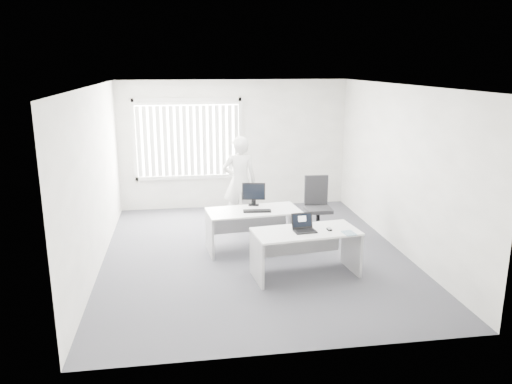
{
  "coord_description": "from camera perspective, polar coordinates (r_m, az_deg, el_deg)",
  "views": [
    {
      "loc": [
        -1.18,
        -7.83,
        3.14
      ],
      "look_at": [
        0.05,
        0.15,
        1.05
      ],
      "focal_mm": 35.0,
      "sensor_mm": 36.0,
      "label": 1
    }
  ],
  "objects": [
    {
      "name": "wall_front",
      "position": [
        5.26,
        4.72,
        -4.8
      ],
      "size": [
        5.0,
        0.02,
        2.8
      ],
      "primitive_type": "cube",
      "color": "white",
      "rests_on": "ground"
    },
    {
      "name": "person",
      "position": [
        9.71,
        -1.89,
        1.18
      ],
      "size": [
        0.66,
        0.43,
        1.8
      ],
      "primitive_type": "imported",
      "rotation": [
        0.0,
        0.0,
        3.14
      ],
      "color": "silver",
      "rests_on": "ground"
    },
    {
      "name": "keyboard",
      "position": [
        8.41,
        0.13,
        -2.19
      ],
      "size": [
        0.48,
        0.2,
        0.02
      ],
      "primitive_type": "cube",
      "rotation": [
        0.0,
        0.0,
        -0.09
      ],
      "color": "black",
      "rests_on": "desk_far"
    },
    {
      "name": "wall_left",
      "position": [
        8.12,
        -17.9,
        1.46
      ],
      "size": [
        0.02,
        6.0,
        2.8
      ],
      "primitive_type": "cube",
      "color": "white",
      "rests_on": "ground"
    },
    {
      "name": "wall_right",
      "position": [
        8.82,
        16.12,
        2.58
      ],
      "size": [
        0.02,
        6.0,
        2.8
      ],
      "primitive_type": "cube",
      "color": "white",
      "rests_on": "ground"
    },
    {
      "name": "booklet",
      "position": [
        7.47,
        10.6,
        -4.63
      ],
      "size": [
        0.19,
        0.25,
        0.01
      ],
      "primitive_type": "cube",
      "rotation": [
        0.0,
        0.0,
        0.14
      ],
      "color": "silver",
      "rests_on": "desk_near"
    },
    {
      "name": "blinds",
      "position": [
        10.85,
        -7.74,
        5.8
      ],
      "size": [
        2.2,
        0.1,
        1.5
      ],
      "primitive_type": null,
      "color": "white",
      "rests_on": "wall_back"
    },
    {
      "name": "wall_back",
      "position": [
        11.03,
        -2.51,
        5.43
      ],
      "size": [
        5.0,
        0.02,
        2.8
      ],
      "primitive_type": "cube",
      "color": "white",
      "rests_on": "ground"
    },
    {
      "name": "desk_far",
      "position": [
        8.56,
        -0.3,
        -3.34
      ],
      "size": [
        1.63,
        0.89,
        0.71
      ],
      "rotation": [
        0.0,
        0.0,
        0.1
      ],
      "color": "white",
      "rests_on": "ground"
    },
    {
      "name": "office_chair",
      "position": [
        9.55,
        7.03,
        -2.67
      ],
      "size": [
        0.63,
        0.63,
        1.08
      ],
      "rotation": [
        0.0,
        0.0,
        -0.03
      ],
      "color": "black",
      "rests_on": "ground"
    },
    {
      "name": "paper_sheet",
      "position": [
        7.51,
        8.07,
        -4.44
      ],
      "size": [
        0.31,
        0.24,
        0.0
      ],
      "primitive_type": "cube",
      "rotation": [
        0.0,
        0.0,
        0.21
      ],
      "color": "white",
      "rests_on": "desk_near"
    },
    {
      "name": "laptop",
      "position": [
        7.41,
        5.64,
        -3.63
      ],
      "size": [
        0.35,
        0.32,
        0.25
      ],
      "primitive_type": null,
      "rotation": [
        0.0,
        0.0,
        0.1
      ],
      "color": "black",
      "rests_on": "desk_near"
    },
    {
      "name": "ground",
      "position": [
        8.51,
        -0.17,
        -7.11
      ],
      "size": [
        6.0,
        6.0,
        0.0
      ],
      "primitive_type": "plane",
      "color": "#4F4E56",
      "rests_on": "ground"
    },
    {
      "name": "desk_near",
      "position": [
        7.57,
        5.69,
        -5.84
      ],
      "size": [
        1.64,
        0.91,
        0.71
      ],
      "rotation": [
        0.0,
        0.0,
        0.12
      ],
      "color": "white",
      "rests_on": "ground"
    },
    {
      "name": "window",
      "position": [
        10.9,
        -7.76,
        6.01
      ],
      "size": [
        2.32,
        0.06,
        1.76
      ],
      "primitive_type": "cube",
      "color": "silver",
      "rests_on": "wall_back"
    },
    {
      "name": "monitor",
      "position": [
        8.73,
        -0.27,
        -0.24
      ],
      "size": [
        0.42,
        0.19,
        0.4
      ],
      "primitive_type": null,
      "rotation": [
        0.0,
        0.0,
        -0.19
      ],
      "color": "black",
      "rests_on": "desk_far"
    },
    {
      "name": "ceiling",
      "position": [
        7.92,
        -0.19,
        12.07
      ],
      "size": [
        5.0,
        6.0,
        0.02
      ],
      "primitive_type": "cube",
      "color": "silver",
      "rests_on": "wall_back"
    },
    {
      "name": "mouse",
      "position": [
        7.55,
        8.37,
        -4.21
      ],
      "size": [
        0.06,
        0.1,
        0.04
      ],
      "primitive_type": null,
      "rotation": [
        0.0,
        0.0,
        0.04
      ],
      "color": "#B2B2B4",
      "rests_on": "paper_sheet"
    }
  ]
}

